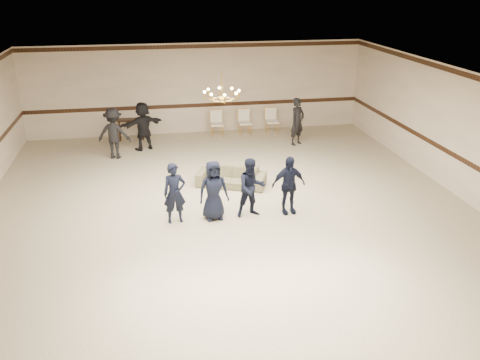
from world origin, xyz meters
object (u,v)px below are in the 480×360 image
(boy_a, at_px, (175,193))
(adult_right, at_px, (297,122))
(boy_b, at_px, (213,190))
(banquet_chair_mid, at_px, (245,123))
(settee, at_px, (231,176))
(banquet_chair_right, at_px, (272,121))
(adult_left, at_px, (114,133))
(console_table, at_px, (131,129))
(boy_d, at_px, (288,185))
(chandelier, at_px, (222,86))
(adult_mid, at_px, (143,126))
(boy_c, at_px, (251,188))
(banquet_chair_left, at_px, (217,124))

(boy_a, distance_m, adult_right, 6.84)
(boy_b, distance_m, banquet_chair_mid, 6.90)
(settee, distance_m, banquet_chair_right, 5.19)
(adult_right, bearing_deg, adult_left, 149.97)
(console_table, bearing_deg, boy_d, -58.31)
(settee, xyz_separation_m, console_table, (-2.71, 4.85, 0.10))
(adult_right, bearing_deg, chandelier, -161.71)
(boy_b, relative_size, console_table, 1.63)
(adult_left, bearing_deg, boy_b, 131.46)
(adult_right, bearing_deg, banquet_chair_right, 77.70)
(adult_right, bearing_deg, boy_d, -141.59)
(boy_b, bearing_deg, adult_mid, 98.43)
(adult_left, relative_size, banquet_chair_mid, 1.72)
(boy_a, relative_size, banquet_chair_right, 1.55)
(boy_d, xyz_separation_m, adult_right, (1.76, 5.19, 0.08))
(adult_right, distance_m, console_table, 5.77)
(adult_mid, bearing_deg, boy_b, 81.41)
(boy_c, relative_size, adult_right, 0.90)
(banquet_chair_left, bearing_deg, boy_a, -102.51)
(settee, bearing_deg, banquet_chair_left, 109.01)
(settee, xyz_separation_m, banquet_chair_right, (2.29, 4.65, 0.19))
(chandelier, xyz_separation_m, adult_left, (-2.87, 3.60, -2.08))
(chandelier, relative_size, settee, 0.51)
(boy_d, bearing_deg, boy_a, 174.03)
(adult_left, distance_m, banquet_chair_mid, 4.80)
(boy_b, xyz_separation_m, settee, (0.74, 1.94, -0.44))
(boy_c, xyz_separation_m, console_table, (-2.87, 6.79, -0.35))
(boy_d, xyz_separation_m, adult_left, (-4.24, 4.89, 0.08))
(chandelier, height_order, boy_d, chandelier)
(boy_b, relative_size, adult_left, 0.90)
(chandelier, distance_m, console_table, 6.49)
(boy_a, height_order, console_table, boy_a)
(boy_a, bearing_deg, adult_left, 102.15)
(boy_b, xyz_separation_m, adult_left, (-2.44, 4.89, 0.08))
(adult_left, bearing_deg, boy_d, 145.86)
(banquet_chair_left, bearing_deg, chandelier, -92.74)
(banquet_chair_right, xyz_separation_m, console_table, (-5.00, 0.20, -0.09))
(adult_right, bearing_deg, boy_c, -149.99)
(adult_right, bearing_deg, boy_b, -157.30)
(chandelier, distance_m, settee, 2.70)
(adult_mid, bearing_deg, banquet_chair_left, 177.18)
(banquet_chair_left, relative_size, banquet_chair_mid, 1.00)
(adult_right, distance_m, banquet_chair_mid, 2.10)
(boy_a, xyz_separation_m, adult_right, (4.46, 5.19, 0.08))
(boy_b, relative_size, adult_right, 0.90)
(boy_b, height_order, boy_d, same)
(settee, distance_m, console_table, 5.56)
(chandelier, distance_m, boy_b, 2.55)
(boy_c, distance_m, boy_d, 0.90)
(boy_c, height_order, console_table, boy_c)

